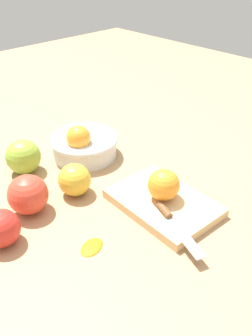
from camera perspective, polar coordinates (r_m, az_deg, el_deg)
name	(u,v)px	position (r m, az deg, el deg)	size (l,w,h in m)	color
ground_plane	(83,195)	(0.80, -6.75, -4.24)	(2.40, 2.40, 0.00)	tan
bowl	(84,144)	(0.92, -6.69, 3.74)	(0.17, 0.17, 0.09)	silver
cutting_board	(163,203)	(0.76, 5.92, -5.51)	(0.22, 0.15, 0.02)	#DBB77F
orange_on_board	(164,185)	(0.74, 5.98, -2.67)	(0.07, 0.07, 0.07)	orange
knife	(172,221)	(0.69, 7.35, -8.32)	(0.15, 0.07, 0.01)	silver
apple_mid_center	(75,180)	(0.78, -8.13, -1.85)	(0.07, 0.07, 0.07)	gold
apple_front_left_2	(23,157)	(0.88, -15.93, 1.73)	(0.08, 0.08, 0.08)	#8EB738
apple_front_center	(1,228)	(0.70, -19.17, -8.97)	(0.07, 0.07, 0.07)	red
apple_front_left_3	(28,195)	(0.75, -15.24, -4.07)	(0.08, 0.08, 0.08)	#D6422D
citrus_peel	(92,246)	(0.67, -5.45, -12.15)	(0.05, 0.04, 0.01)	orange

